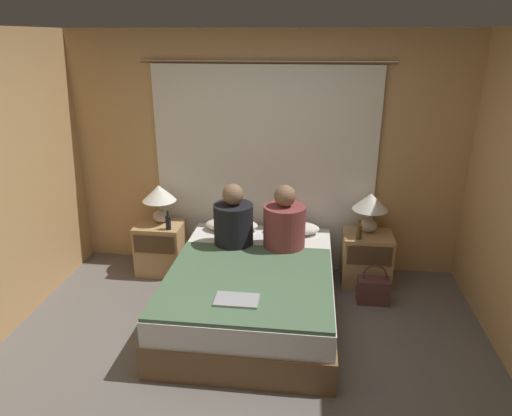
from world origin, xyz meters
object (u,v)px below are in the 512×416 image
Objects in this scene: lamp_left at (159,197)px; lamp_right at (370,205)px; beer_bottle_on_left_stand at (168,222)px; laptop_on_bed at (237,300)px; handbag_on_floor at (373,290)px; person_left_in_bed at (233,222)px; pillow_right at (292,228)px; person_right_in_bed at (284,224)px; beer_bottle_on_right_stand at (359,231)px; nightstand_right at (366,259)px; bed at (252,291)px; nightstand_left at (161,248)px; pillow_left at (232,225)px.

lamp_left and lamp_right have the same top height.
lamp_left is 2.02× the size of beer_bottle_on_left_stand.
laptop_on_bed is 0.83× the size of handbag_on_floor.
lamp_right is at bearing 15.83° from person_left_in_bed.
person_right_in_bed reaches higher than pillow_right.
lamp_left is 1.00× the size of lamp_right.
beer_bottle_on_right_stand is at bearing 14.45° from person_right_in_bed.
person_left_in_bed reaches higher than nightstand_right.
nightstand_right is 2.70× the size of beer_bottle_on_left_stand.
nightstand_left is (-1.09, 0.72, 0.03)m from bed.
nightstand_left is 2.25m from lamp_right.
person_right_in_bed is at bearing -12.67° from nightstand_left.
nightstand_left reaches higher than handbag_on_floor.
person_left_in_bed is at bearing 119.17° from bed.
beer_bottle_on_left_stand is at bearing -164.34° from pillow_left.
lamp_left is at bearing 164.41° from person_right_in_bed.
beer_bottle_on_right_stand is at bearing -119.91° from lamp_right.
bed is 9.15× the size of beer_bottle_on_right_stand.
person_right_in_bed is at bearing -8.82° from beer_bottle_on_left_stand.
nightstand_right is at bearing -4.52° from pillow_right.
bed reaches higher than handbag_on_floor.
beer_bottle_on_left_stand is 2.15m from handbag_on_floor.
lamp_left is 0.94m from person_left_in_bed.
bed is at bearing 86.60° from laptop_on_bed.
lamp_right is at bearing 24.24° from person_right_in_bed.
beer_bottle_on_right_stand is (1.30, -0.18, 0.08)m from pillow_left.
pillow_left is 0.42m from person_left_in_bed.
pillow_right is 0.88× the size of person_right_in_bed.
laptop_on_bed reaches higher than bed.
person_left_in_bed is 3.08× the size of beer_bottle_on_left_stand.
lamp_right is at bearing 0.00° from lamp_left.
pillow_left reaches higher than bed.
laptop_on_bed is at bearing -79.23° from person_left_in_bed.
nightstand_left is at bearing 170.50° from handbag_on_floor.
beer_bottle_on_left_stand is 0.50× the size of handbag_on_floor.
pillow_right is at bearing 67.76° from bed.
bed is 1.47m from lamp_right.
lamp_left is at bearing 180.00° from lamp_right.
pillow_right is 0.42m from person_right_in_bed.
beer_bottle_on_right_stand reaches higher than nightstand_left.
lamp_left is at bearing 90.00° from nightstand_left.
nightstand_left is 0.87× the size of person_right_in_bed.
nightstand_left is 1.34× the size of lamp_right.
nightstand_left is 0.99× the size of pillow_right.
person_right_in_bed is at bearing 175.48° from handbag_on_floor.
pillow_left is at bearing -0.92° from lamp_left.
beer_bottle_on_right_stand reaches higher than pillow_right.
laptop_on_bed is at bearing -53.38° from lamp_left.
nightstand_right is 2.07m from beer_bottle_on_left_stand.
lamp_right reaches higher than pillow_left.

